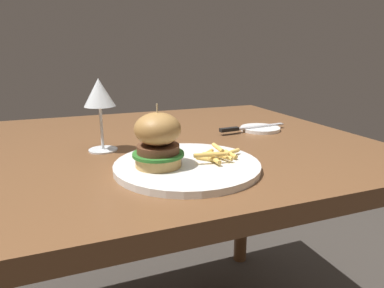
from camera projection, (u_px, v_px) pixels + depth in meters
dining_table at (158, 173)px, 0.95m from camera, size 1.13×0.92×0.74m
main_plate at (188, 166)px, 0.71m from camera, size 0.30×0.30×0.01m
burger_sandwich at (158, 140)px, 0.68m from camera, size 0.10×0.10×0.13m
fries_pile at (217, 154)px, 0.73m from camera, size 0.12×0.10×0.02m
wine_glass at (99, 96)px, 0.81m from camera, size 0.07×0.07×0.18m
bread_plate at (260, 129)px, 1.06m from camera, size 0.12×0.12×0.01m
table_knife at (246, 128)px, 1.03m from camera, size 0.23×0.03×0.01m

